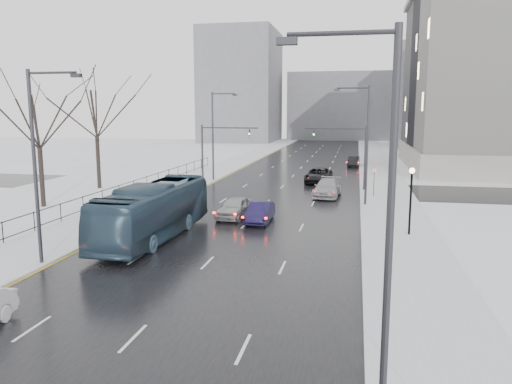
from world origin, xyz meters
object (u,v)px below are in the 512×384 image
Objects in this scene: tree_park_d at (44,208)px; bus at (154,211)px; sedan_right_distant at (354,161)px; sedan_right_cross at (319,175)px; streetlight_r_near at (381,209)px; no_uturn_sign at (374,173)px; tree_park_e at (100,189)px; streetlight_l_far at (215,132)px; sedan_center_near at (235,207)px; streetlight_l_near at (38,158)px; lamppost_r_mid at (411,191)px; mast_signal_left at (212,148)px; streetlight_r_mid at (365,139)px; sedan_right_far at (327,188)px; sedan_right_near at (260,212)px; mast_signal_right at (354,150)px.

bus is (13.00, -7.58, 1.77)m from tree_park_d.
bus is 2.91× the size of sedan_right_distant.
tree_park_d is 28.42m from sedan_right_cross.
streetlight_r_near is 3.70× the size of no_uturn_sign.
sedan_right_cross is (21.30, 18.79, 0.85)m from tree_park_d.
streetlight_r_near is 60.48m from sedan_right_distant.
tree_park_e is 1.35× the size of streetlight_r_near.
no_uturn_sign is at bearing -24.73° from streetlight_l_far.
sedan_right_cross reaches higher than sedan_center_near.
streetlight_l_near is 52.80m from sedan_right_distant.
tree_park_e is 26.61m from streetlight_l_near.
sedan_center_near is (-12.22, 3.22, -2.13)m from lamppost_r_mid.
streetlight_l_far reaches higher than lamppost_r_mid.
streetlight_l_far is (10.03, 8.00, 5.62)m from tree_park_e.
streetlight_r_mid is at bearing -27.31° from mast_signal_left.
sedan_center_near is 12.42m from sedan_right_far.
sedan_right_near is (19.07, -11.92, 0.76)m from tree_park_e.
tree_park_d is 2.93× the size of sedan_right_distant.
sedan_right_near is (9.04, 12.08, -4.86)m from streetlight_l_near.
streetlight_l_near reaches higher than sedan_right_cross.
mast_signal_left reaches higher than tree_park_d.
streetlight_r_mid is at bearing 47.51° from sedan_right_near.
tree_park_e is 2.08× the size of mast_signal_right.
streetlight_r_near and streetlight_l_far have the same top height.
streetlight_l_far is at bearing -125.82° from sedan_right_distant.
sedan_right_cross is 17.87m from sedan_right_distant.
streetlight_r_mid is 25.82m from streetlight_l_near.
no_uturn_sign is at bearing 75.52° from streetlight_r_mid.
tree_park_d is 28.88m from no_uturn_sign.
bus is (3.37, 6.42, -3.85)m from streetlight_l_near.
sedan_right_near is 38.71m from sedan_right_distant.
streetlight_l_near is 1.54× the size of mast_signal_right.
tree_park_d is 29.05m from mast_signal_right.
lamppost_r_mid is at bearing -80.38° from sedan_right_distant.
tree_park_d is 2.87× the size of sedan_right_near.
lamppost_r_mid reaches higher than sedan_right_near.
sedan_right_near is (-7.29, 22.08, -4.86)m from streetlight_r_near.
sedan_right_near is at bearing -5.86° from tree_park_d.
streetlight_l_far is at bearing 111.25° from streetlight_r_near.
streetlight_l_near is at bearing -152.45° from lamppost_r_mid.
tree_park_d is at bearing -87.71° from tree_park_e.
sedan_right_distant is (2.20, 26.30, -0.11)m from sedan_right_far.
sedan_right_far is (4.12, 11.89, 0.09)m from sedan_right_near.
tree_park_d is at bearing 151.17° from bus.
tree_park_d is 1.25× the size of streetlight_l_far.
streetlight_l_near and streetlight_l_far have the same top height.
sedan_right_cross is at bearing 83.34° from sedan_center_near.
tree_park_e is 36.55m from sedan_right_distant.
sedan_right_cross is at bearing 128.61° from mast_signal_right.
sedan_center_near is at bearing 151.58° from sedan_right_near.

